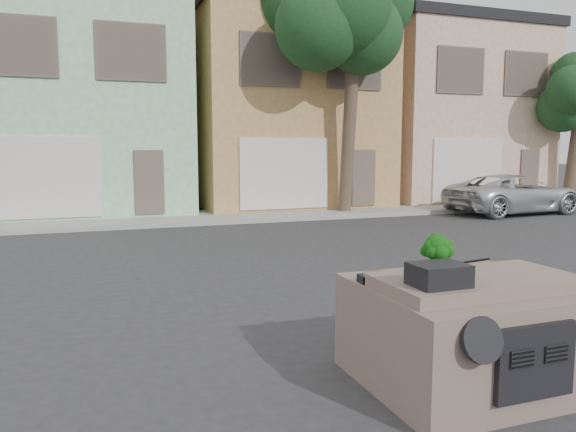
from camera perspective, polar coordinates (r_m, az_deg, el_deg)
ground_plane at (r=8.57m, az=4.91°, el=-8.88°), size 120.00×120.00×0.00m
sidewalk at (r=18.43m, az=-9.04°, el=-0.13°), size 40.00×3.00×0.15m
townhouse_mint at (r=22.00m, az=-20.45°, el=10.32°), size 7.20×8.20×7.55m
townhouse_tan at (r=23.25m, az=-1.31°, el=10.55°), size 7.20×8.20×7.55m
townhouse_beige at (r=26.63m, az=14.38°, el=9.89°), size 7.20×8.20×7.55m
silver_pickup at (r=21.44m, az=21.88°, el=0.24°), size 5.13×2.62×1.39m
tree_near at (r=19.33m, az=6.20°, el=12.64°), size 4.40×4.00×8.50m
tree_far at (r=25.31m, az=27.09°, el=7.75°), size 3.20×3.00×6.00m
car_dashboard at (r=5.94m, az=17.54°, el=-10.78°), size 2.00×1.80×1.12m
instrument_hump at (r=5.17m, az=15.07°, el=-5.79°), size 0.48×0.38×0.20m
wiper_arm at (r=6.26m, az=17.64°, el=-4.48°), size 0.69×0.15×0.02m
broccoli at (r=5.67m, az=14.91°, el=-3.66°), size 0.36×0.36×0.39m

